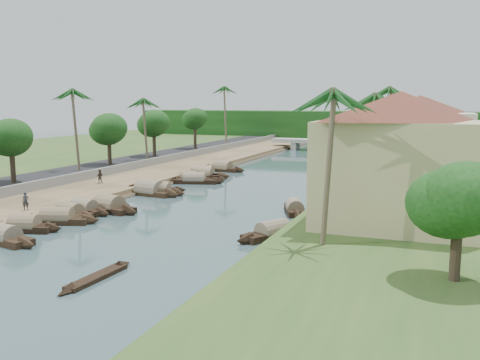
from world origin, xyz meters
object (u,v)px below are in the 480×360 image
(sampan_1, at_px, (24,227))
(building_near, at_px, (399,159))
(bridge, at_px, (336,143))
(person_near, at_px, (26,201))
(sampan_0, at_px, (3,237))

(sampan_1, bearing_deg, building_near, -0.85)
(bridge, relative_size, person_near, 17.27)
(bridge, height_order, sampan_1, bridge)
(person_near, bearing_deg, sampan_1, -80.36)
(person_near, bearing_deg, sampan_0, -89.71)
(sampan_1, height_order, person_near, person_near)
(bridge, height_order, building_near, building_near)
(bridge, relative_size, building_near, 1.89)
(bridge, xyz_separation_m, sampan_0, (-8.84, -84.82, -1.31))
(bridge, bearing_deg, sampan_1, -96.94)
(building_near, relative_size, person_near, 9.16)
(building_near, bearing_deg, person_near, -173.89)
(building_near, xyz_separation_m, sampan_0, (-27.84, -10.82, -5.97))
(building_near, height_order, sampan_0, building_near)
(building_near, bearing_deg, sampan_0, -158.76)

